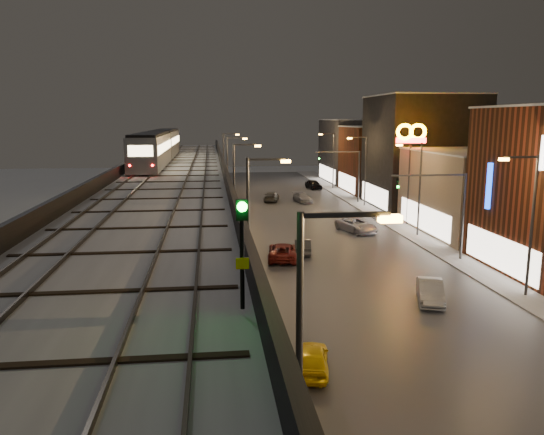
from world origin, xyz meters
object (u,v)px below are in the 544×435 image
car_taxi (312,359)px  car_onc_dark (357,226)px  rail_signal (242,232)px  car_onc_silver (430,292)px  car_mid_silver (283,252)px  car_mid_dark (271,197)px  subway_train (159,146)px  car_near_white (303,247)px  car_onc_red (314,185)px  car_onc_white (303,198)px

car_taxi → car_onc_dark: car_onc_dark is taller
rail_signal → car_onc_silver: 23.05m
car_mid_silver → car_taxi: bearing=94.5°
car_mid_dark → car_mid_silver: bearing=97.9°
car_mid_dark → car_onc_silver: bearing=109.7°
subway_train → car_mid_dark: 19.02m
subway_train → car_onc_dark: subway_train is taller
car_near_white → car_onc_dark: 10.42m
car_taxi → car_onc_silver: (8.96, 8.15, 0.06)m
rail_signal → car_onc_dark: size_ratio=0.53×
car_mid_dark → car_onc_red: size_ratio=1.04×
car_onc_white → car_onc_red: bearing=62.4°
car_onc_dark → car_onc_silver: bearing=-112.1°
car_near_white → car_onc_silver: bearing=122.6°
car_near_white → car_onc_silver: (5.73, -12.80, 0.07)m
car_mid_silver → car_onc_red: 44.41m
car_mid_silver → car_onc_dark: 13.04m
rail_signal → car_taxi: size_ratio=0.74×
car_onc_silver → car_onc_white: bearing=109.1°
car_mid_silver → car_onc_silver: bearing=133.1°
car_onc_white → car_onc_red: size_ratio=0.99×
subway_train → car_mid_dark: bearing=37.0°
car_onc_silver → car_onc_white: 40.37m
car_onc_silver → car_onc_white: (-0.93, 40.36, -0.06)m
car_onc_silver → car_onc_dark: size_ratio=0.82×
car_onc_dark → car_taxi: bearing=-128.3°
subway_train → rail_signal: size_ratio=12.12×
car_mid_silver → car_onc_white: 30.10m
rail_signal → subway_train: bearing=97.5°
car_onc_red → car_mid_dark: bearing=-133.0°
car_taxi → car_mid_silver: size_ratio=0.76×
car_onc_silver → car_near_white: bearing=131.9°
rail_signal → car_mid_dark: size_ratio=0.60×
car_mid_silver → car_near_white: bearing=-128.8°
car_mid_dark → car_onc_silver: (5.03, -41.72, 0.03)m
car_near_white → car_taxi: bearing=89.8°
subway_train → car_onc_red: size_ratio=7.55×
car_onc_silver → car_onc_red: (3.26, 54.06, 0.05)m
car_mid_silver → car_onc_silver: 13.42m
subway_train → car_near_white: (13.24, -18.42, -7.62)m
car_taxi → subway_train: bearing=-64.7°
rail_signal → car_mid_dark: 60.36m
car_onc_dark → car_onc_white: bearing=76.8°
car_near_white → car_onc_dark: (6.84, 7.86, 0.09)m
car_mid_silver → car_onc_red: (10.92, 43.05, 0.07)m
subway_train → car_taxi: bearing=-75.7°
subway_train → car_mid_dark: subway_train is taller
rail_signal → car_onc_dark: rail_signal is taller
car_onc_silver → car_onc_red: size_ratio=0.96×
car_onc_white → car_onc_silver: bearing=-99.4°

